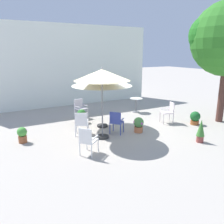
{
  "coord_description": "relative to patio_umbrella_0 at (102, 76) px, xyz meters",
  "views": [
    {
      "loc": [
        -4.22,
        -7.48,
        3.02
      ],
      "look_at": [
        0.0,
        0.2,
        0.72
      ],
      "focal_mm": 37.03,
      "sensor_mm": 36.0,
      "label": 1
    }
  ],
  "objects": [
    {
      "name": "ground_plane",
      "position": [
        0.75,
        0.46,
        -2.23
      ],
      "size": [
        60.0,
        60.0,
        0.0
      ],
      "primitive_type": "plane",
      "color": "#A9A196"
    },
    {
      "name": "villa_facade",
      "position": [
        0.75,
        5.74,
        0.02
      ],
      "size": [
        9.99,
        0.3,
        4.49
      ],
      "primitive_type": "cube",
      "color": "white",
      "rests_on": "ground"
    },
    {
      "name": "patio_chair_1",
      "position": [
        0.23,
        2.79,
        -1.69
      ],
      "size": [
        0.6,
        0.56,
        0.9
      ],
      "color": "silver",
      "rests_on": "ground"
    },
    {
      "name": "potted_plant_3",
      "position": [
        -2.59,
        0.92,
        -1.93
      ],
      "size": [
        0.33,
        0.33,
        0.55
      ],
      "color": "#9F5934",
      "rests_on": "ground"
    },
    {
      "name": "patio_chair_2",
      "position": [
        0.64,
        0.13,
        -1.72
      ],
      "size": [
        0.62,
        0.62,
        0.87
      ],
      "color": "#354399",
      "rests_on": "ground"
    },
    {
      "name": "potted_plant_2",
      "position": [
        4.15,
        -0.48,
        -1.93
      ],
      "size": [
        0.42,
        0.42,
        0.57
      ],
      "color": "#9D5529",
      "rests_on": "ground"
    },
    {
      "name": "potted_plant_4",
      "position": [
        2.75,
        -1.97,
        -1.81
      ],
      "size": [
        0.28,
        0.28,
        0.81
      ],
      "color": "brown",
      "rests_on": "ground"
    },
    {
      "name": "patio_chair_3",
      "position": [
        -0.56,
        0.6,
        -1.72
      ],
      "size": [
        0.62,
        0.59,
        0.89
      ],
      "color": "white",
      "rests_on": "ground"
    },
    {
      "name": "patio_chair_4",
      "position": [
        3.32,
        0.26,
        -1.7
      ],
      "size": [
        0.59,
        0.56,
        0.91
      ],
      "color": "silver",
      "rests_on": "ground"
    },
    {
      "name": "patio_chair_0",
      "position": [
        -1.02,
        -1.06,
        -1.73
      ],
      "size": [
        0.65,
        0.65,
        0.87
      ],
      "color": "white",
      "rests_on": "ground"
    },
    {
      "name": "potted_plant_1",
      "position": [
        0.03,
        2.1,
        -1.91
      ],
      "size": [
        0.39,
        0.39,
        0.59
      ],
      "color": "#AD5437",
      "rests_on": "ground"
    },
    {
      "name": "patio_umbrella_1",
      "position": [
        0.56,
        1.15,
        -0.31
      ],
      "size": [
        2.4,
        2.4,
        2.2
      ],
      "color": "#2D2D2D",
      "rests_on": "ground"
    },
    {
      "name": "potted_plant_0",
      "position": [
        1.49,
        -0.12,
        -1.91
      ],
      "size": [
        0.4,
        0.41,
        0.59
      ],
      "color": "#CB7448",
      "rests_on": "ground"
    },
    {
      "name": "patio_umbrella_0",
      "position": [
        0.0,
        0.0,
        0.0
      ],
      "size": [
        1.91,
        1.91,
        2.51
      ],
      "color": "#2D2D2D",
      "rests_on": "ground"
    },
    {
      "name": "cafe_table_0",
      "position": [
        3.14,
        2.46,
        -1.73
      ],
      "size": [
        0.64,
        0.64,
        0.73
      ],
      "color": "white",
      "rests_on": "ground"
    }
  ]
}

